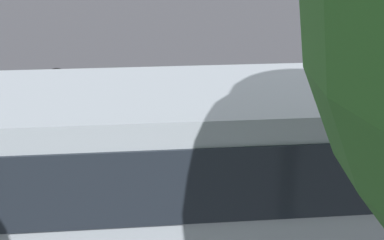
{
  "coord_description": "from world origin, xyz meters",
  "views": [
    {
      "loc": [
        0.56,
        11.29,
        5.41
      ],
      "look_at": [
        -0.94,
        0.14,
        1.1
      ],
      "focal_mm": 48.44,
      "sensor_mm": 36.0,
      "label": 1
    }
  ],
  "objects_px": {
    "tour_bus": "(294,187)",
    "spectator_far_left": "(381,137)",
    "parked_motorcycle_silver": "(335,184)",
    "spectator_centre": "(274,147)",
    "parked_motorcycle_dark": "(137,195)",
    "spectator_right": "(227,153)",
    "spectator_far_right": "(159,156)",
    "spectator_left": "(329,145)",
    "stunt_motorcycle": "(83,95)"
  },
  "relations": [
    {
      "from": "spectator_far_left",
      "to": "spectator_far_right",
      "type": "relative_size",
      "value": 1.04
    },
    {
      "from": "spectator_left",
      "to": "spectator_right",
      "type": "bearing_deg",
      "value": 3.54
    },
    {
      "from": "spectator_far_right",
      "to": "stunt_motorcycle",
      "type": "xyz_separation_m",
      "value": [
        1.73,
        -4.13,
        0.0
      ]
    },
    {
      "from": "stunt_motorcycle",
      "to": "spectator_left",
      "type": "bearing_deg",
      "value": 142.4
    },
    {
      "from": "spectator_far_left",
      "to": "spectator_centre",
      "type": "height_order",
      "value": "spectator_far_left"
    },
    {
      "from": "spectator_right",
      "to": "spectator_left",
      "type": "bearing_deg",
      "value": -176.46
    },
    {
      "from": "spectator_far_left",
      "to": "tour_bus",
      "type": "bearing_deg",
      "value": 44.7
    },
    {
      "from": "spectator_far_left",
      "to": "spectator_left",
      "type": "distance_m",
      "value": 1.25
    },
    {
      "from": "tour_bus",
      "to": "spectator_far_left",
      "type": "xyz_separation_m",
      "value": [
        -2.92,
        -2.89,
        -0.55
      ]
    },
    {
      "from": "spectator_right",
      "to": "spectator_far_right",
      "type": "relative_size",
      "value": 1.02
    },
    {
      "from": "spectator_far_left",
      "to": "stunt_motorcycle",
      "type": "bearing_deg",
      "value": -30.87
    },
    {
      "from": "spectator_centre",
      "to": "spectator_right",
      "type": "distance_m",
      "value": 1.12
    },
    {
      "from": "spectator_far_right",
      "to": "parked_motorcycle_dark",
      "type": "distance_m",
      "value": 0.91
    },
    {
      "from": "tour_bus",
      "to": "spectator_far_left",
      "type": "bearing_deg",
      "value": -135.3
    },
    {
      "from": "spectator_far_left",
      "to": "parked_motorcycle_silver",
      "type": "relative_size",
      "value": 0.9
    },
    {
      "from": "spectator_far_left",
      "to": "stunt_motorcycle",
      "type": "xyz_separation_m",
      "value": [
        6.53,
        -3.9,
        -0.04
      ]
    },
    {
      "from": "spectator_left",
      "to": "parked_motorcycle_dark",
      "type": "relative_size",
      "value": 0.86
    },
    {
      "from": "tour_bus",
      "to": "spectator_far_right",
      "type": "distance_m",
      "value": 3.31
    },
    {
      "from": "tour_bus",
      "to": "stunt_motorcycle",
      "type": "xyz_separation_m",
      "value": [
        3.61,
        -6.79,
        -0.59
      ]
    },
    {
      "from": "spectator_right",
      "to": "stunt_motorcycle",
      "type": "xyz_separation_m",
      "value": [
        3.1,
        -4.21,
        -0.01
      ]
    },
    {
      "from": "spectator_left",
      "to": "stunt_motorcycle",
      "type": "relative_size",
      "value": 0.93
    },
    {
      "from": "spectator_far_right",
      "to": "stunt_motorcycle",
      "type": "height_order",
      "value": "stunt_motorcycle"
    },
    {
      "from": "spectator_far_left",
      "to": "spectator_left",
      "type": "xyz_separation_m",
      "value": [
        1.24,
        0.17,
        -0.04
      ]
    },
    {
      "from": "tour_bus",
      "to": "spectator_far_left",
      "type": "distance_m",
      "value": 4.15
    },
    {
      "from": "spectator_far_left",
      "to": "parked_motorcycle_dark",
      "type": "xyz_separation_m",
      "value": [
        5.27,
        0.75,
        -0.61
      ]
    },
    {
      "from": "spectator_far_right",
      "to": "parked_motorcycle_dark",
      "type": "bearing_deg",
      "value": 47.65
    },
    {
      "from": "tour_bus",
      "to": "spectator_right",
      "type": "distance_m",
      "value": 2.7
    },
    {
      "from": "spectator_left",
      "to": "spectator_far_right",
      "type": "xyz_separation_m",
      "value": [
        3.56,
        0.06,
        -0.0
      ]
    },
    {
      "from": "spectator_centre",
      "to": "spectator_far_right",
      "type": "height_order",
      "value": "spectator_far_right"
    },
    {
      "from": "tour_bus",
      "to": "spectator_left",
      "type": "xyz_separation_m",
      "value": [
        -1.68,
        -2.72,
        -0.59
      ]
    },
    {
      "from": "spectator_left",
      "to": "stunt_motorcycle",
      "type": "height_order",
      "value": "stunt_motorcycle"
    },
    {
      "from": "stunt_motorcycle",
      "to": "spectator_right",
      "type": "bearing_deg",
      "value": 126.35
    },
    {
      "from": "tour_bus",
      "to": "parked_motorcycle_silver",
      "type": "xyz_separation_m",
      "value": [
        -1.62,
        -2.09,
        -1.16
      ]
    },
    {
      "from": "spectator_far_right",
      "to": "stunt_motorcycle",
      "type": "relative_size",
      "value": 0.93
    },
    {
      "from": "parked_motorcycle_silver",
      "to": "stunt_motorcycle",
      "type": "bearing_deg",
      "value": -41.98
    },
    {
      "from": "spectator_far_right",
      "to": "parked_motorcycle_dark",
      "type": "relative_size",
      "value": 0.86
    },
    {
      "from": "spectator_right",
      "to": "stunt_motorcycle",
      "type": "bearing_deg",
      "value": -53.65
    },
    {
      "from": "spectator_far_left",
      "to": "spectator_left",
      "type": "bearing_deg",
      "value": 7.82
    },
    {
      "from": "spectator_left",
      "to": "spectator_right",
      "type": "height_order",
      "value": "spectator_right"
    },
    {
      "from": "tour_bus",
      "to": "spectator_centre",
      "type": "distance_m",
      "value": 3.02
    },
    {
      "from": "parked_motorcycle_dark",
      "to": "spectator_right",
      "type": "bearing_deg",
      "value": -166.55
    },
    {
      "from": "tour_bus",
      "to": "spectator_right",
      "type": "xyz_separation_m",
      "value": [
        0.51,
        -2.59,
        -0.58
      ]
    },
    {
      "from": "spectator_right",
      "to": "parked_motorcycle_dark",
      "type": "xyz_separation_m",
      "value": [
        1.84,
        0.44,
        -0.59
      ]
    },
    {
      "from": "spectator_right",
      "to": "spectator_far_right",
      "type": "height_order",
      "value": "spectator_right"
    },
    {
      "from": "spectator_far_left",
      "to": "spectator_centre",
      "type": "bearing_deg",
      "value": -0.02
    },
    {
      "from": "spectator_far_left",
      "to": "spectator_right",
      "type": "distance_m",
      "value": 3.44
    },
    {
      "from": "spectator_centre",
      "to": "stunt_motorcycle",
      "type": "height_order",
      "value": "stunt_motorcycle"
    },
    {
      "from": "spectator_far_left",
      "to": "parked_motorcycle_dark",
      "type": "relative_size",
      "value": 0.89
    },
    {
      "from": "tour_bus",
      "to": "spectator_left",
      "type": "bearing_deg",
      "value": -121.74
    },
    {
      "from": "tour_bus",
      "to": "spectator_far_right",
      "type": "bearing_deg",
      "value": -54.83
    }
  ]
}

